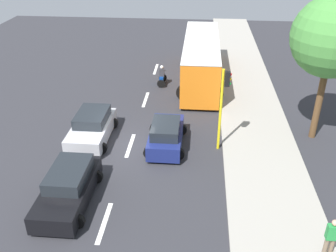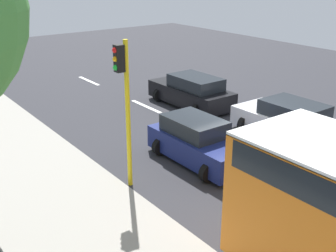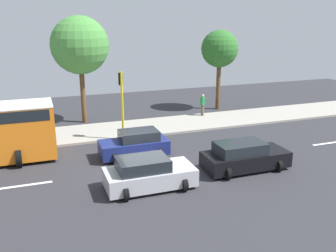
% 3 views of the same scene
% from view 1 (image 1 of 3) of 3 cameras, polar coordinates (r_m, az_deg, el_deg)
% --- Properties ---
extents(ground_plane, '(40.00, 60.00, 0.10)m').
position_cam_1_polar(ground_plane, '(20.73, -5.71, -3.07)').
color(ground_plane, '#2D2D33').
extents(sidewalk, '(4.00, 60.00, 0.15)m').
position_cam_1_polar(sidewalk, '(20.64, 13.80, -3.60)').
color(sidewalk, '#9E998E').
rests_on(sidewalk, ground).
extents(lane_stripe_north, '(0.20, 2.40, 0.01)m').
position_cam_1_polar(lane_stripe_north, '(16.04, -9.58, -14.20)').
color(lane_stripe_north, white).
rests_on(lane_stripe_north, ground).
extents(lane_stripe_mid, '(0.20, 2.40, 0.01)m').
position_cam_1_polar(lane_stripe_mid, '(20.70, -5.72, -2.94)').
color(lane_stripe_mid, white).
rests_on(lane_stripe_mid, ground).
extents(lane_stripe_south, '(0.20, 2.40, 0.01)m').
position_cam_1_polar(lane_stripe_south, '(25.92, -3.40, 4.01)').
color(lane_stripe_south, white).
rests_on(lane_stripe_south, ground).
extents(lane_stripe_far_south, '(0.20, 2.40, 0.01)m').
position_cam_1_polar(lane_stripe_far_south, '(31.42, -1.85, 8.58)').
color(lane_stripe_far_south, white).
rests_on(lane_stripe_far_south, ground).
extents(car_silver, '(2.34, 4.17, 1.52)m').
position_cam_1_polar(car_silver, '(21.33, -11.42, -0.20)').
color(car_silver, '#B7B7BC').
rests_on(car_silver, ground).
extents(car_dark_blue, '(2.13, 3.86, 1.52)m').
position_cam_1_polar(car_dark_blue, '(20.18, -0.30, -1.35)').
color(car_dark_blue, navy).
rests_on(car_dark_blue, ground).
extents(car_black, '(2.26, 4.50, 1.52)m').
position_cam_1_polar(car_black, '(16.97, -14.80, -8.97)').
color(car_black, black).
rests_on(car_black, ground).
extents(city_bus, '(3.20, 11.00, 3.16)m').
position_cam_1_polar(city_bus, '(28.58, 5.02, 10.31)').
color(city_bus, orange).
rests_on(city_bus, ground).
extents(motorcycle, '(0.60, 1.30, 1.53)m').
position_cam_1_polar(motorcycle, '(28.09, -0.92, 7.47)').
color(motorcycle, black).
rests_on(motorcycle, ground).
extents(pedestrian_near_signal, '(0.40, 0.24, 1.69)m').
position_cam_1_polar(pedestrian_near_signal, '(14.91, 23.40, -15.16)').
color(pedestrian_near_signal, '#72604C').
rests_on(pedestrian_near_signal, sidewalk).
extents(traffic_light_corner, '(0.49, 0.24, 4.50)m').
position_cam_1_polar(traffic_light_corner, '(19.16, 8.36, 4.08)').
color(traffic_light_corner, yellow).
rests_on(traffic_light_corner, ground).
extents(street_tree_center, '(4.15, 4.15, 7.79)m').
position_cam_1_polar(street_tree_center, '(20.88, 23.60, 12.16)').
color(street_tree_center, brown).
rests_on(street_tree_center, ground).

